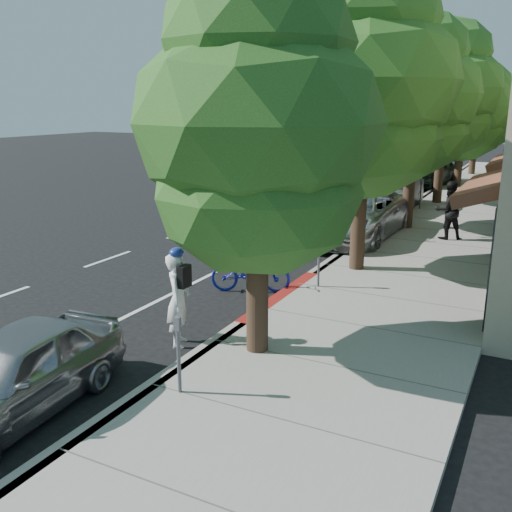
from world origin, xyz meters
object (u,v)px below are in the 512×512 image
Objects in this scene: street_tree_3 at (446,91)px; near_car_a at (12,374)px; street_tree_1 at (365,86)px; white_pickup at (387,178)px; silver_suv at (353,214)px; dark_sedan at (393,193)px; street_tree_4 at (464,108)px; street_tree_2 at (415,97)px; cyclist at (178,300)px; bicycle at (251,272)px; street_tree_0 at (257,128)px; street_tree_5 at (478,108)px; pedestrian at (448,210)px; dark_suv_far at (429,170)px.

near_car_a is at bearing -96.12° from street_tree_3.
white_pickup is (-3.10, 14.94, -4.22)m from street_tree_1.
dark_sedan is (0.00, 5.48, -0.04)m from silver_suv.
street_tree_4 is at bearing 85.36° from silver_suv.
cyclist is (-1.60, -12.20, -3.82)m from street_tree_2.
bicycle is 0.32× the size of silver_suv.
street_tree_0 is 1.09× the size of silver_suv.
street_tree_2 is (-0.00, 6.00, -0.23)m from street_tree_1.
street_tree_2 reaches higher than bicycle.
street_tree_2 is at bearing 90.00° from street_tree_0.
street_tree_2 is at bearing 56.08° from silver_suv.
dark_sedan is at bearing -99.33° from street_tree_4.
street_tree_5 is at bearing 90.00° from street_tree_2.
street_tree_5 is 3.85× the size of cyclist.
street_tree_0 is at bearing -108.07° from cyclist.
pedestrian is at bearing -41.39° from cyclist.
cyclist is 0.37× the size of dark_sedan.
bicycle is (-1.86, -8.72, -4.22)m from street_tree_2.
street_tree_2 is 3.95× the size of pedestrian.
street_tree_5 is (0.00, 30.00, 0.04)m from street_tree_0.
bicycle is 0.40× the size of dark_sedan.
near_car_a is at bearing 40.44° from pedestrian.
dark_suv_far is at bearing 65.83° from white_pickup.
street_tree_3 is 15.51m from bicycle.
street_tree_0 is 11.30m from pedestrian.
street_tree_3 is 7.60m from dark_suv_far.
street_tree_1 is at bearing 71.35° from near_car_a.
street_tree_4 is 3.72m from dark_suv_far.
bicycle is 6.75m from silver_suv.
street_tree_0 reaches higher than pedestrian.
street_tree_2 is 1.08× the size of street_tree_5.
dark_sedan is 19.00m from near_car_a.
street_tree_1 is 1.54× the size of white_pickup.
bicycle is at bearing -20.77° from cyclist.
dark_sedan is at bearing -119.03° from street_tree_3.
street_tree_2 is 4.15m from pedestrian.
street_tree_2 is at bearing -71.78° from pedestrian.
bicycle is 6.79m from near_car_a.
silver_suv is at bearing 81.16° from near_car_a.
street_tree_4 is 9.30m from dark_sedan.
street_tree_1 is at bearing -90.00° from street_tree_3.
street_tree_1 is 18.01m from street_tree_4.
bicycle is at bearing 81.26° from near_car_a.
street_tree_0 is 3.69× the size of cyclist.
street_tree_1 reaches higher than white_pickup.
cyclist reaches higher than near_car_a.
street_tree_2 is 1.07× the size of street_tree_4.
street_tree_5 is 3.66× the size of pedestrian.
street_tree_0 is 0.89× the size of street_tree_2.
near_car_a reaches higher than bicycle.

